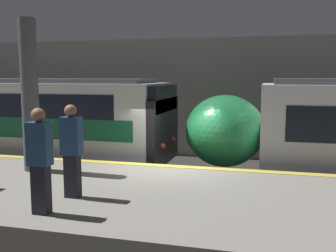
{
  "coord_description": "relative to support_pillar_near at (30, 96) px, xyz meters",
  "views": [
    {
      "loc": [
        2.62,
        -9.85,
        3.44
      ],
      "look_at": [
        -0.19,
        0.89,
        2.02
      ],
      "focal_mm": 42.0,
      "sensor_mm": 36.0,
      "label": 1
    }
  ],
  "objects": [
    {
      "name": "platform",
      "position": [
        3.09,
        -0.99,
        -2.41
      ],
      "size": [
        40.0,
        4.8,
        1.11
      ],
      "color": "gray",
      "rests_on": "ground"
    },
    {
      "name": "station_rear_barrier",
      "position": [
        3.09,
        8.05,
        -0.45
      ],
      "size": [
        50.0,
        0.15,
        5.02
      ],
      "color": "#9E998E",
      "rests_on": "ground"
    },
    {
      "name": "support_pillar_near",
      "position": [
        0.0,
        0.0,
        0.0
      ],
      "size": [
        0.41,
        0.41,
        3.72
      ],
      "color": "#56565B",
      "rests_on": "platform"
    },
    {
      "name": "person_waiting",
      "position": [
        1.98,
        -2.73,
        -0.89
      ],
      "size": [
        0.38,
        0.24,
        1.81
      ],
      "color": "black",
      "rests_on": "platform"
    },
    {
      "name": "ground_plane",
      "position": [
        3.09,
        1.4,
        -2.96
      ],
      "size": [
        120.0,
        120.0,
        0.0
      ],
      "primitive_type": "plane",
      "color": "#33302D"
    },
    {
      "name": "person_walking",
      "position": [
        2.05,
        -1.75,
        -0.9
      ],
      "size": [
        0.38,
        0.24,
        1.8
      ],
      "color": "black",
      "rests_on": "platform"
    }
  ]
}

